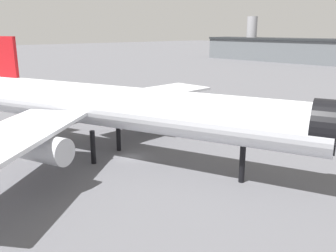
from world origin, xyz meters
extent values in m
plane|color=#56565B|center=(0.00, 0.00, 0.00)|extent=(900.00, 900.00, 0.00)
cylinder|color=silver|center=(-0.16, -1.36, 8.50)|extent=(58.16, 30.42, 6.54)
cone|color=silver|center=(27.60, 10.86, 8.50)|extent=(9.17, 8.76, 6.41)
cylinder|color=black|center=(26.41, 10.33, 8.99)|extent=(5.35, 7.23, 6.61)
cube|color=silver|center=(-11.26, 12.24, 7.69)|extent=(12.39, 28.13, 0.52)
cylinder|color=#B7BAC1|center=(-8.61, 9.83, 5.53)|extent=(9.22, 6.71, 3.60)
cube|color=silver|center=(2.37, -18.73, 7.69)|extent=(25.42, 26.83, 0.52)
cylinder|color=#B7BAC1|center=(2.38, -15.15, 5.53)|extent=(9.22, 6.71, 3.60)
cube|color=red|center=(-23.48, -11.62, 13.74)|extent=(6.93, 3.53, 10.47)
cube|color=silver|center=(-27.45, -5.61, 9.16)|extent=(9.39, 12.19, 0.39)
cylinder|color=black|center=(17.61, 6.46, 2.62)|extent=(0.78, 0.78, 5.23)
cylinder|color=black|center=(-4.32, 0.56, 2.62)|extent=(0.78, 0.78, 5.23)
cylinder|color=black|center=(-1.55, -5.72, 2.62)|extent=(0.78, 0.78, 5.23)
cylinder|color=#939399|center=(-112.88, 173.63, 14.23)|extent=(6.84, 6.84, 28.46)
cube|color=black|center=(-34.29, 23.27, 0.32)|extent=(2.82, 2.44, 0.20)
cube|color=beige|center=(-34.29, 23.27, 1.12)|extent=(2.82, 2.44, 1.40)
sphere|color=black|center=(-33.10, 23.49, 0.22)|extent=(0.44, 0.44, 0.44)
sphere|color=black|center=(-33.79, 22.16, 0.22)|extent=(0.44, 0.44, 0.44)
sphere|color=black|center=(-34.80, 24.38, 0.22)|extent=(0.44, 0.44, 0.44)
sphere|color=black|center=(-35.49, 23.05, 0.22)|extent=(0.44, 0.44, 0.44)
camera|label=1|loc=(46.48, -30.06, 20.17)|focal=38.50mm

